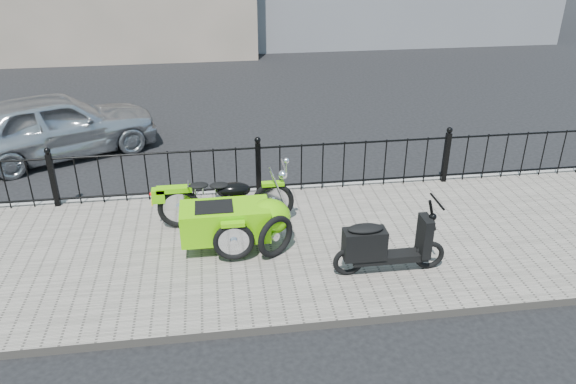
{
  "coord_description": "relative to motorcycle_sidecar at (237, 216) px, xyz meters",
  "views": [
    {
      "loc": [
        -0.76,
        -7.8,
        4.66
      ],
      "look_at": [
        0.33,
        -0.1,
        0.8
      ],
      "focal_mm": 35.0,
      "sensor_mm": 36.0,
      "label": 1
    }
  ],
  "objects": [
    {
      "name": "sidewalk",
      "position": [
        0.49,
        -0.12,
        -0.53
      ],
      "size": [
        30.0,
        3.8,
        0.12
      ],
      "primitive_type": "cube",
      "color": "#6D655C",
      "rests_on": "ground"
    },
    {
      "name": "spare_tire",
      "position": [
        0.53,
        -0.45,
        -0.15
      ],
      "size": [
        0.59,
        0.46,
        0.66
      ],
      "primitive_type": "torus",
      "rotation": [
        1.57,
        0.0,
        0.62
      ],
      "color": "black",
      "rests_on": "sidewalk"
    },
    {
      "name": "sedan_car",
      "position": [
        -3.5,
        4.3,
        0.1
      ],
      "size": [
        4.36,
        3.17,
        1.38
      ],
      "primitive_type": "imported",
      "rotation": [
        0.0,
        0.0,
        2.0
      ],
      "color": "#B2B4B9",
      "rests_on": "ground"
    },
    {
      "name": "iron_fence",
      "position": [
        0.49,
        1.68,
        -0.01
      ],
      "size": [
        14.11,
        0.11,
        1.08
      ],
      "color": "black",
      "rests_on": "sidewalk"
    },
    {
      "name": "motorcycle_sidecar",
      "position": [
        0.0,
        0.0,
        0.0
      ],
      "size": [
        2.28,
        1.48,
        0.98
      ],
      "color": "black",
      "rests_on": "sidewalk"
    },
    {
      "name": "ground",
      "position": [
        0.49,
        0.38,
        -0.59
      ],
      "size": [
        120.0,
        120.0,
        0.0
      ],
      "primitive_type": "plane",
      "color": "black",
      "rests_on": "ground"
    },
    {
      "name": "scooter",
      "position": [
        1.95,
        -1.06,
        -0.05
      ],
      "size": [
        1.61,
        0.47,
        1.09
      ],
      "color": "black",
      "rests_on": "sidewalk"
    },
    {
      "name": "curb",
      "position": [
        0.49,
        1.82,
        -0.53
      ],
      "size": [
        30.0,
        0.1,
        0.12
      ],
      "primitive_type": "cube",
      "color": "gray",
      "rests_on": "ground"
    }
  ]
}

